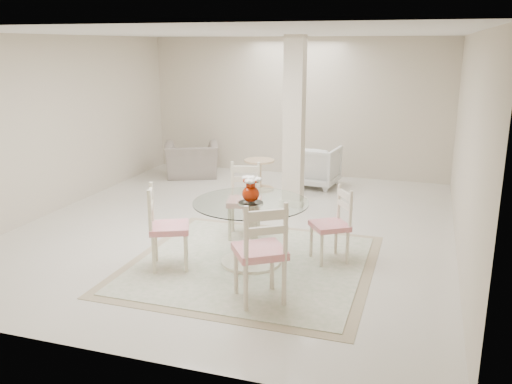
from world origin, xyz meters
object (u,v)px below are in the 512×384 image
(red_vase, at_px, (251,189))
(side_table, at_px, (259,176))
(dining_chair_north, at_px, (245,195))
(recliner_taupe, at_px, (192,160))
(column, at_px, (294,123))
(dining_chair_south, at_px, (262,245))
(dining_chair_west, at_px, (163,221))
(dining_table, at_px, (251,233))
(dining_chair_east, at_px, (335,219))
(armchair_white, at_px, (315,166))

(red_vase, height_order, side_table, red_vase)
(dining_chair_north, bearing_deg, side_table, 89.10)
(dining_chair_north, height_order, recliner_taupe, dining_chair_north)
(column, relative_size, dining_chair_north, 2.43)
(dining_chair_south, bearing_deg, dining_chair_north, -100.28)
(column, xyz_separation_m, red_vase, (0.13, -2.58, -0.41))
(dining_chair_north, bearing_deg, dining_chair_west, -125.32)
(column, height_order, recliner_taupe, column)
(dining_table, bearing_deg, dining_chair_east, 24.38)
(armchair_white, bearing_deg, dining_table, 96.57)
(side_table, bearing_deg, dining_table, -74.15)
(dining_chair_west, xyz_separation_m, dining_chair_south, (1.36, -0.52, 0.05))
(armchair_white, bearing_deg, red_vase, 96.58)
(red_vase, xyz_separation_m, dining_chair_south, (0.43, -0.93, -0.30))
(dining_chair_south, distance_m, armchair_white, 4.86)
(dining_chair_south, bearing_deg, armchair_white, -118.49)
(dining_table, bearing_deg, dining_chair_south, -65.49)
(dining_table, bearing_deg, recliner_taupe, 123.03)
(armchair_white, bearing_deg, dining_chair_west, 84.25)
(red_vase, distance_m, dining_chair_north, 1.08)
(dining_chair_north, xyz_separation_m, dining_chair_west, (-0.54, -1.35, -0.00))
(dining_table, bearing_deg, column, 92.92)
(dining_table, height_order, dining_chair_north, dining_chair_north)
(column, height_order, dining_chair_south, column)
(column, xyz_separation_m, dining_chair_north, (-0.27, -1.64, -0.76))
(column, distance_m, dining_chair_west, 3.19)
(dining_chair_west, bearing_deg, red_vase, -90.98)
(dining_chair_east, xyz_separation_m, recliner_taupe, (-3.46, 3.47, -0.20))
(column, distance_m, recliner_taupe, 2.92)
(column, bearing_deg, armchair_white, 86.24)
(column, relative_size, armchair_white, 3.25)
(column, bearing_deg, dining_chair_south, -80.97)
(dining_chair_west, relative_size, recliner_taupe, 1.08)
(dining_chair_north, xyz_separation_m, dining_chair_south, (0.83, -1.87, 0.05))
(red_vase, xyz_separation_m, side_table, (-0.94, 3.29, -0.68))
(dining_chair_south, height_order, armchair_white, dining_chair_south)
(column, bearing_deg, dining_chair_west, -105.04)
(side_table, bearing_deg, dining_chair_north, -77.18)
(recliner_taupe, bearing_deg, dining_chair_north, 101.56)
(dining_chair_east, bearing_deg, side_table, 179.02)
(recliner_taupe, bearing_deg, column, 127.01)
(dining_chair_west, distance_m, recliner_taupe, 4.60)
(dining_chair_south, relative_size, recliner_taupe, 1.18)
(dining_chair_west, bearing_deg, dining_table, -90.94)
(column, xyz_separation_m, dining_table, (0.13, -2.58, -0.95))
(dining_chair_west, xyz_separation_m, side_table, (0.00, 3.70, -0.32))
(dining_chair_west, relative_size, dining_chair_south, 0.91)
(column, height_order, dining_chair_west, column)
(dining_table, xyz_separation_m, recliner_taupe, (-2.53, 3.89, -0.07))
(dining_chair_north, bearing_deg, dining_chair_east, -35.20)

